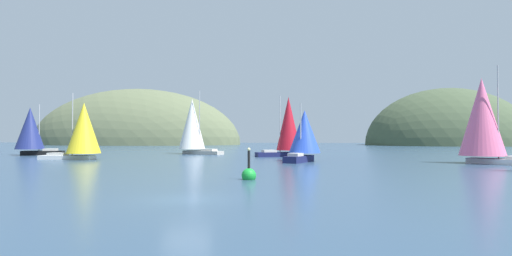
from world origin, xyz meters
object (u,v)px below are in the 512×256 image
at_px(sailboat_blue_spinnaker, 304,134).
at_px(channel_buoy, 249,175).
at_px(sailboat_pink_spinnaker, 483,119).
at_px(sailboat_crimson_sail, 288,126).
at_px(sailboat_navy_sail, 31,130).
at_px(sailboat_yellow_sail, 83,130).
at_px(sailboat_white_mainsail, 193,125).

xyz_separation_m(sailboat_blue_spinnaker, channel_buoy, (-4.63, -23.01, -3.16)).
bearing_deg(sailboat_pink_spinnaker, sailboat_crimson_sail, 147.36).
distance_m(sailboat_navy_sail, sailboat_yellow_sail, 19.37).
xyz_separation_m(sailboat_navy_sail, sailboat_white_mainsail, (26.20, 7.39, 0.90)).
xyz_separation_m(sailboat_blue_spinnaker, sailboat_crimson_sail, (-2.32, 12.76, 1.38)).
bearing_deg(channel_buoy, sailboat_blue_spinnaker, 78.63).
bearing_deg(sailboat_navy_sail, sailboat_pink_spinnaker, -13.03).
distance_m(sailboat_white_mainsail, channel_buoy, 46.42).
distance_m(sailboat_white_mainsail, sailboat_crimson_sail, 19.07).
bearing_deg(sailboat_navy_sail, sailboat_white_mainsail, 15.76).
xyz_separation_m(sailboat_white_mainsail, channel_buoy, (15.06, -43.64, -4.84)).
bearing_deg(channel_buoy, sailboat_navy_sail, 138.69).
xyz_separation_m(sailboat_pink_spinnaker, sailboat_yellow_sail, (-51.64, 3.71, -1.16)).
relative_size(sailboat_yellow_sail, sailboat_blue_spinnaker, 1.22).
height_order(sailboat_white_mainsail, sailboat_crimson_sail, sailboat_white_mainsail).
distance_m(sailboat_yellow_sail, channel_buoy, 35.82).
relative_size(sailboat_navy_sail, sailboat_pink_spinnaker, 0.76).
xyz_separation_m(sailboat_yellow_sail, channel_buoy, (25.89, -24.47, -3.76)).
bearing_deg(sailboat_blue_spinnaker, sailboat_white_mainsail, 133.64).
distance_m(sailboat_pink_spinnaker, sailboat_white_mainsail, 46.79).
height_order(sailboat_pink_spinnaker, sailboat_blue_spinnaker, sailboat_pink_spinnaker).
height_order(sailboat_pink_spinnaker, sailboat_crimson_sail, sailboat_pink_spinnaker).
height_order(sailboat_pink_spinnaker, sailboat_white_mainsail, sailboat_pink_spinnaker).
bearing_deg(sailboat_white_mainsail, sailboat_blue_spinnaker, -46.36).
bearing_deg(sailboat_pink_spinnaker, channel_buoy, -141.13).
bearing_deg(sailboat_crimson_sail, sailboat_white_mainsail, 155.60).
bearing_deg(sailboat_white_mainsail, sailboat_pink_spinnaker, -29.29).
bearing_deg(sailboat_navy_sail, sailboat_yellow_sail, -37.49).
bearing_deg(sailboat_navy_sail, sailboat_blue_spinnaker, -16.11).
relative_size(sailboat_yellow_sail, sailboat_white_mainsail, 0.81).
bearing_deg(sailboat_yellow_sail, channel_buoy, -43.38).
bearing_deg(sailboat_crimson_sail, sailboat_yellow_sail, -158.15).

